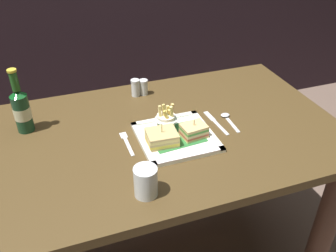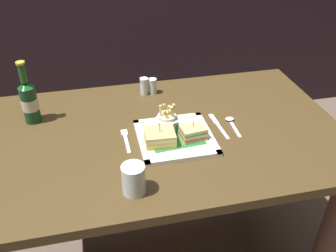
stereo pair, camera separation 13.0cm
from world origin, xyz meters
name	(u,v)px [view 1 (the left image)]	position (x,y,z in m)	size (l,w,h in m)	color
dining_table	(161,164)	(0.00, 0.00, 0.58)	(1.34, 0.81, 0.73)	#49361B
square_plate	(176,137)	(0.04, -0.06, 0.74)	(0.26, 0.26, 0.02)	white
sandwich_half_left	(162,137)	(-0.02, -0.08, 0.76)	(0.11, 0.09, 0.08)	tan
sandwich_half_right	(194,131)	(0.10, -0.08, 0.76)	(0.09, 0.08, 0.07)	#DBB674
fries_cup	(166,119)	(0.02, 0.00, 0.78)	(0.08, 0.08, 0.11)	white
beer_bottle	(21,109)	(-0.46, 0.18, 0.82)	(0.06, 0.06, 0.24)	#183F26
water_glass	(146,183)	(-0.14, -0.29, 0.77)	(0.07, 0.07, 0.09)	silver
fork	(127,142)	(-0.13, -0.02, 0.73)	(0.02, 0.14, 0.00)	silver
knife	(215,122)	(0.22, -0.01, 0.73)	(0.03, 0.17, 0.00)	silver
spoon	(227,118)	(0.27, 0.00, 0.73)	(0.04, 0.13, 0.01)	silver
salt_shaker	(135,89)	(-0.01, 0.30, 0.76)	(0.04, 0.04, 0.07)	silver
pepper_shaker	(144,88)	(0.02, 0.30, 0.76)	(0.04, 0.04, 0.07)	silver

